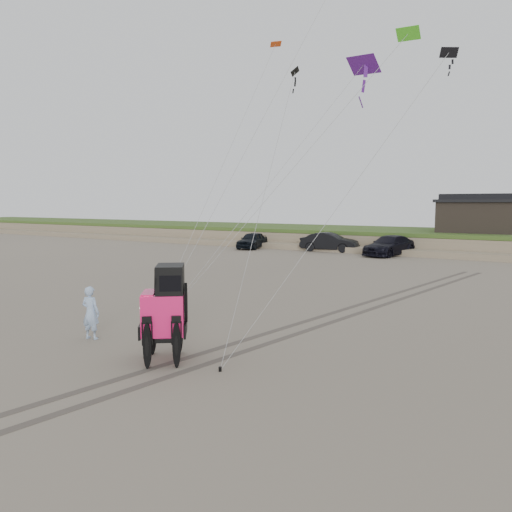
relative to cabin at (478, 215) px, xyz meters
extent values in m
plane|color=#6B6054|center=(-2.00, -37.00, -3.24)|extent=(160.00, 160.00, 0.00)
cube|color=#7A6B54|center=(-2.00, 1.00, -2.54)|extent=(160.00, 12.00, 1.40)
cube|color=#2D4719|center=(-2.00, 1.00, -1.69)|extent=(160.00, 12.00, 0.35)
cube|color=#7A6B54|center=(-2.00, -5.50, -2.99)|extent=(160.00, 3.50, 0.50)
cube|color=black|center=(0.00, 0.00, -0.21)|extent=(6.00, 5.00, 2.60)
cube|color=black|center=(0.00, 0.00, 1.21)|extent=(6.40, 5.40, 0.25)
cube|color=black|center=(0.00, 0.00, 1.59)|extent=(6.40, 1.20, 0.50)
imported|color=black|center=(-18.31, -7.88, -2.46)|extent=(2.76, 4.84, 1.55)
imported|color=black|center=(-11.01, -6.57, -2.41)|extent=(5.20, 2.30, 1.66)
imported|color=black|center=(-5.42, -7.17, -2.42)|extent=(3.41, 5.96, 1.63)
imported|color=#85A2CE|center=(-5.31, -36.98, -2.40)|extent=(0.68, 0.52, 1.68)
cube|color=black|center=(-1.21, -31.29, 5.56)|extent=(0.41, 0.56, 0.25)
cube|color=black|center=(3.92, -31.39, 5.36)|extent=(0.55, 0.40, 0.28)
cube|color=#E74C15|center=(-4.33, -27.32, 8.01)|extent=(0.53, 0.56, 0.24)
cube|color=#571886|center=(-0.23, -27.35, 6.52)|extent=(1.42, 1.00, 0.74)
cube|color=#4ED926|center=(2.50, -30.66, 6.33)|extent=(0.74, 0.36, 0.36)
cylinder|color=black|center=(-3.65, -36.29, -3.18)|extent=(0.08, 0.08, 0.12)
cylinder|color=black|center=(-0.08, -37.23, -3.18)|extent=(0.08, 0.08, 0.12)
cube|color=#4C443D|center=(-0.40, -29.00, -3.23)|extent=(4.42, 29.74, 0.01)
cube|color=#4C443D|center=(0.40, -29.00, -3.23)|extent=(4.42, 29.74, 0.01)
camera|label=1|loc=(7.32, -47.04, 1.00)|focal=35.00mm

